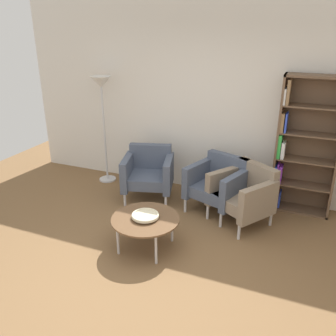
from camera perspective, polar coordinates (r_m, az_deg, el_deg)
The scene contains 9 objects.
ground_plane at distance 3.87m, azimuth -3.32°, elevation -17.89°, with size 8.32×8.32×0.00m, color brown.
plaster_back_panel at distance 5.38m, azimuth 7.85°, elevation 10.86°, with size 6.40×0.12×2.90m, color silver.
bookshelf_tall at distance 5.15m, azimuth 20.76°, elevation 3.06°, with size 0.80×0.30×1.90m.
coffee_table_low at distance 4.18m, azimuth -3.65°, elevation -8.37°, with size 0.80×0.80×0.40m.
decorative_bowl at distance 4.14m, azimuth -3.67°, elevation -7.61°, with size 0.32×0.32×0.05m.
armchair_near_window at distance 5.02m, azimuth 8.08°, elevation -2.47°, with size 0.88×0.85×0.78m.
armchair_by_bookshelf at distance 5.35m, azimuth -3.14°, elevation -0.64°, with size 0.86×0.82×0.78m.
armchair_corner_red at distance 4.80m, azimuth 12.11°, elevation -3.97°, with size 0.94×0.93×0.78m.
floor_lamp_torchiere at distance 5.76m, azimuth -10.58°, elevation 11.42°, with size 0.32×0.32×1.74m.
Camera 1 is at (1.32, -2.65, 2.50)m, focal length 37.95 mm.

